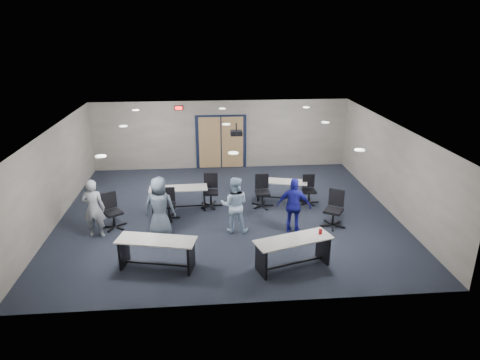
{
  "coord_description": "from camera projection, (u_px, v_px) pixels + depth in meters",
  "views": [
    {
      "loc": [
        -0.66,
        -11.95,
        5.48
      ],
      "look_at": [
        0.34,
        -0.3,
        1.19
      ],
      "focal_mm": 32.0,
      "sensor_mm": 36.0,
      "label": 1
    }
  ],
  "objects": [
    {
      "name": "chair_back_d",
      "position": [
        309.0,
        190.0,
        13.71
      ],
      "size": [
        0.59,
        0.59,
        0.93
      ],
      "primitive_type": null,
      "rotation": [
        0.0,
        0.0,
        -0.02
      ],
      "color": "black",
      "rests_on": "floor"
    },
    {
      "name": "chair_loose_left",
      "position": [
        113.0,
        211.0,
        12.03
      ],
      "size": [
        0.89,
        0.89,
        1.02
      ],
      "primitive_type": null,
      "rotation": [
        0.0,
        0.0,
        0.59
      ],
      "color": "black",
      "rests_on": "floor"
    },
    {
      "name": "floor",
      "position": [
        228.0,
        213.0,
        13.12
      ],
      "size": [
        10.0,
        10.0,
        0.0
      ],
      "primitive_type": "plane",
      "color": "black",
      "rests_on": "ground"
    },
    {
      "name": "table_back_left",
      "position": [
        178.0,
        194.0,
        13.24
      ],
      "size": [
        1.8,
        0.66,
        0.99
      ],
      "rotation": [
        0.0,
        0.0,
        0.04
      ],
      "color": "#BAB8AF",
      "rests_on": "floor"
    },
    {
      "name": "chair_back_a",
      "position": [
        168.0,
        204.0,
        12.6
      ],
      "size": [
        0.59,
        0.59,
        0.93
      ],
      "primitive_type": null,
      "rotation": [
        0.0,
        0.0,
        -0.0
      ],
      "color": "black",
      "rests_on": "floor"
    },
    {
      "name": "back_wall",
      "position": [
        221.0,
        135.0,
        16.86
      ],
      "size": [
        10.0,
        0.04,
        2.7
      ],
      "primitive_type": "cube",
      "color": "gray",
      "rests_on": "floor"
    },
    {
      "name": "chair_back_c",
      "position": [
        262.0,
        192.0,
        13.43
      ],
      "size": [
        0.65,
        0.65,
        1.03
      ],
      "primitive_type": null,
      "rotation": [
        0.0,
        0.0,
        -0.01
      ],
      "color": "black",
      "rests_on": "floor"
    },
    {
      "name": "right_wall",
      "position": [
        391.0,
        167.0,
        13.05
      ],
      "size": [
        0.04,
        9.0,
        2.7
      ],
      "primitive_type": "cube",
      "color": "gray",
      "rests_on": "floor"
    },
    {
      "name": "person_gray",
      "position": [
        94.0,
        209.0,
        11.43
      ],
      "size": [
        0.61,
        0.41,
        1.65
      ],
      "primitive_type": "imported",
      "rotation": [
        0.0,
        0.0,
        3.11
      ],
      "color": "#8E959B",
      "rests_on": "floor"
    },
    {
      "name": "chair_loose_right",
      "position": [
        334.0,
        209.0,
        12.1
      ],
      "size": [
        0.92,
        0.92,
        1.06
      ],
      "primitive_type": null,
      "rotation": [
        0.0,
        0.0,
        -0.57
      ],
      "color": "black",
      "rests_on": "floor"
    },
    {
      "name": "ceiling_projector",
      "position": [
        236.0,
        133.0,
        12.78
      ],
      "size": [
        0.35,
        0.32,
        0.37
      ],
      "color": "black",
      "rests_on": "ceiling"
    },
    {
      "name": "front_wall",
      "position": [
        241.0,
        246.0,
        8.44
      ],
      "size": [
        10.0,
        0.04,
        2.7
      ],
      "primitive_type": "cube",
      "color": "gray",
      "rests_on": "floor"
    },
    {
      "name": "person_plaid",
      "position": [
        160.0,
        207.0,
        11.47
      ],
      "size": [
        0.89,
        0.64,
        1.69
      ],
      "primitive_type": "imported",
      "rotation": [
        0.0,
        0.0,
        3.0
      ],
      "color": "#4F5D6D",
      "rests_on": "floor"
    },
    {
      "name": "table_back_right",
      "position": [
        281.0,
        187.0,
        13.95
      ],
      "size": [
        1.74,
        0.95,
        0.67
      ],
      "rotation": [
        0.0,
        0.0,
        -0.25
      ],
      "color": "#BAB8AF",
      "rests_on": "floor"
    },
    {
      "name": "table_front_left",
      "position": [
        157.0,
        248.0,
        10.03
      ],
      "size": [
        1.94,
        1.01,
        0.75
      ],
      "rotation": [
        0.0,
        0.0,
        -0.23
      ],
      "color": "#BAB8AF",
      "rests_on": "floor"
    },
    {
      "name": "left_wall",
      "position": [
        54.0,
        177.0,
        12.25
      ],
      "size": [
        0.04,
        9.0,
        2.7
      ],
      "primitive_type": "cube",
      "color": "gray",
      "rests_on": "floor"
    },
    {
      "name": "ceiling",
      "position": [
        227.0,
        127.0,
        12.19
      ],
      "size": [
        10.0,
        9.0,
        0.04
      ],
      "primitive_type": "cube",
      "color": "silver",
      "rests_on": "back_wall"
    },
    {
      "name": "chair_back_b",
      "position": [
        211.0,
        191.0,
        13.45
      ],
      "size": [
        0.69,
        0.69,
        1.04
      ],
      "primitive_type": null,
      "rotation": [
        0.0,
        0.0,
        -0.05
      ],
      "color": "black",
      "rests_on": "floor"
    },
    {
      "name": "exit_sign",
      "position": [
        179.0,
        108.0,
        16.3
      ],
      "size": [
        0.32,
        0.07,
        0.18
      ],
      "color": "black",
      "rests_on": "back_wall"
    },
    {
      "name": "double_door",
      "position": [
        221.0,
        142.0,
        16.93
      ],
      "size": [
        2.0,
        0.07,
        2.2
      ],
      "color": "black",
      "rests_on": "back_wall"
    },
    {
      "name": "person_navy",
      "position": [
        294.0,
        206.0,
        11.7
      ],
      "size": [
        1.0,
        0.67,
        1.58
      ],
      "primitive_type": "imported",
      "rotation": [
        0.0,
        0.0,
        2.8
      ],
      "color": "#1B1B94",
      "rests_on": "floor"
    },
    {
      "name": "table_front_right",
      "position": [
        293.0,
        248.0,
        10.05
      ],
      "size": [
        1.96,
        1.14,
        0.88
      ],
      "rotation": [
        0.0,
        0.0,
        0.3
      ],
      "color": "#BAB8AF",
      "rests_on": "floor"
    },
    {
      "name": "person_lightblue",
      "position": [
        235.0,
        205.0,
        11.73
      ],
      "size": [
        0.87,
        0.72,
        1.6
      ],
      "primitive_type": "imported",
      "rotation": [
        0.0,
        0.0,
        2.98
      ],
      "color": "#BFDEFD",
      "rests_on": "floor"
    },
    {
      "name": "ceiling_can_lights",
      "position": [
        227.0,
        126.0,
        12.43
      ],
      "size": [
        6.24,
        5.74,
        0.02
      ],
      "primitive_type": null,
      "color": "white",
      "rests_on": "ceiling"
    }
  ]
}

